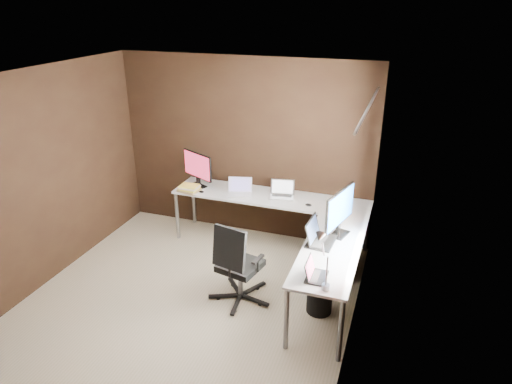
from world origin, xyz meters
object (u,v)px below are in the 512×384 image
laptop_black_big (318,237)px  office_chair (239,278)px  laptop_black_small (314,273)px  monitor_right (340,210)px  wastebasket (319,299)px  book_stack (189,188)px  desk_lamp (322,253)px  laptop_silver (282,193)px  monitor_left (198,168)px  drawer_pedestal (334,248)px  laptop_white (240,191)px

laptop_black_big → office_chair: 1.00m
laptop_black_small → office_chair: size_ratio=0.28×
monitor_right → wastebasket: bearing=-174.6°
monitor_right → wastebasket: (-0.08, -0.47, -0.87)m
book_stack → desk_lamp: (2.15, -1.59, 0.29)m
monitor_right → office_chair: size_ratio=0.65×
laptop_silver → office_chair: bearing=-103.8°
laptop_silver → laptop_black_big: size_ratio=0.86×
monitor_left → laptop_black_small: bearing=-13.9°
laptop_black_big → wastebasket: (0.10, -0.23, -0.62)m
drawer_pedestal → monitor_right: 0.85m
drawer_pedestal → laptop_white: size_ratio=1.63×
monitor_left → laptop_black_small: 2.66m
monitor_left → monitor_right: 2.24m
drawer_pedestal → book_stack: bearing=175.8°
office_chair → wastebasket: bearing=18.2°
monitor_left → laptop_white: bearing=20.0°
laptop_white → desk_lamp: size_ratio=0.70×
monitor_left → monitor_right: monitor_right is taller
laptop_silver → drawer_pedestal: bearing=-36.1°
monitor_left → laptop_black_big: size_ratio=1.26×
drawer_pedestal → office_chair: size_ratio=0.61×
drawer_pedestal → monitor_right: size_ratio=0.94×
monitor_right → laptop_black_small: monitor_right is taller
monitor_right → laptop_black_small: size_ratio=2.33×
drawer_pedestal → laptop_black_big: 0.82m
drawer_pedestal → laptop_silver: (-0.80, 0.40, 0.48)m
desk_lamp → office_chair: desk_lamp is taller
laptop_black_small → desk_lamp: size_ratio=0.52×
laptop_black_small → book_stack: size_ratio=0.90×
laptop_silver → book_stack: (-1.25, -0.25, -0.01)m
drawer_pedestal → laptop_black_big: (-0.10, -0.65, 0.49)m
monitor_left → laptop_white: 0.69m
drawer_pedestal → wastebasket: size_ratio=1.86×
monitor_left → laptop_black_big: 2.18m
book_stack → office_chair: office_chair is taller
laptop_silver → wastebasket: bearing=-67.6°
laptop_black_big → laptop_black_small: laptop_black_big is taller
drawer_pedestal → monitor_right: bearing=-78.6°
laptop_white → laptop_black_small: (1.38, -1.63, -0.01)m
monitor_left → laptop_black_big: (1.92, -1.01, -0.22)m
drawer_pedestal → monitor_left: bearing=169.9°
laptop_white → laptop_black_big: size_ratio=0.90×
desk_lamp → laptop_silver: bearing=130.8°
drawer_pedestal → office_chair: 1.33m
laptop_white → desk_lamp: 2.28m
wastebasket → laptop_black_big: bearing=113.1°
laptop_white → laptop_black_big: (1.27, -0.94, 0.01)m
wastebasket → drawer_pedestal: bearing=90.1°
laptop_black_small → laptop_silver: bearing=24.7°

